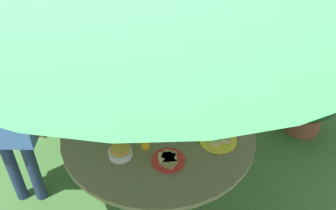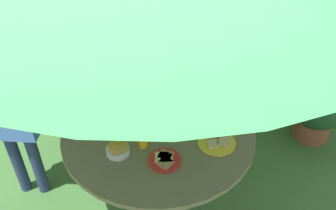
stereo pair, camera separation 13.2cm
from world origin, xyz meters
name	(u,v)px [view 1 (the left image)]	position (x,y,z in m)	size (l,w,h in m)	color
ground_plane	(160,197)	(0.00, 0.00, -0.01)	(10.00, 10.00, 0.02)	#3D6B33
garden_table	(159,143)	(0.00, 0.00, 0.58)	(1.30, 1.30, 0.72)	tan
wooden_chair	(59,84)	(-0.93, 0.73, 0.54)	(0.64, 0.65, 0.97)	#93704C
dome_tent	(147,0)	(-0.27, 1.89, 0.86)	(2.58, 2.58, 1.75)	#B2C63F
potted_plant	(311,93)	(1.31, 0.90, 0.42)	(0.59, 0.59, 0.75)	brown
child_in_yellow_shirt	(187,51)	(0.17, 0.89, 0.82)	(0.25, 0.43, 1.29)	brown
child_in_blue_shirt	(2,111)	(-1.01, -0.06, 0.87)	(0.46, 0.23, 1.36)	navy
snack_bowl	(120,152)	(-0.21, -0.26, 0.75)	(0.15, 0.15, 0.07)	white
plate_near_right	(135,114)	(-0.17, 0.13, 0.73)	(0.20, 0.20, 0.03)	white
plate_near_left	(180,99)	(0.14, 0.33, 0.73)	(0.22, 0.22, 0.03)	yellow
plate_center_back	(168,159)	(0.08, -0.29, 0.73)	(0.20, 0.20, 0.03)	red
plate_center_front	(218,139)	(0.39, -0.09, 0.73)	(0.24, 0.24, 0.03)	yellow
juice_bottle_far_left	(212,90)	(0.37, 0.40, 0.76)	(0.06, 0.06, 0.10)	yellow
juice_bottle_far_right	(145,141)	(-0.07, -0.18, 0.77)	(0.06, 0.06, 0.12)	yellow
juice_bottle_mid_left	(113,123)	(-0.30, -0.02, 0.77)	(0.05, 0.05, 0.12)	yellow
juice_bottle_mid_right	(87,122)	(-0.48, -0.02, 0.76)	(0.06, 0.06, 0.10)	yellow
juice_bottle_front_edge	(137,89)	(-0.19, 0.37, 0.78)	(0.06, 0.06, 0.13)	yellow
cup_near	(199,119)	(0.27, 0.08, 0.74)	(0.06, 0.06, 0.06)	#E04C47
cup_far	(84,108)	(-0.54, 0.16, 0.75)	(0.07, 0.07, 0.06)	#E04C47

